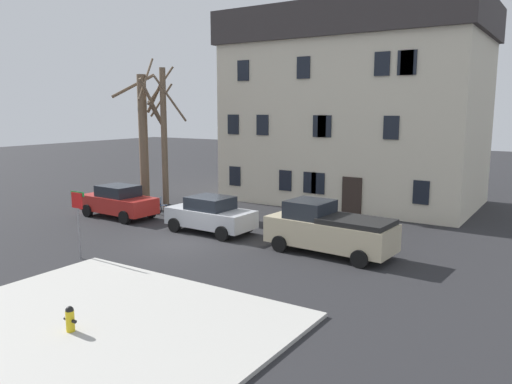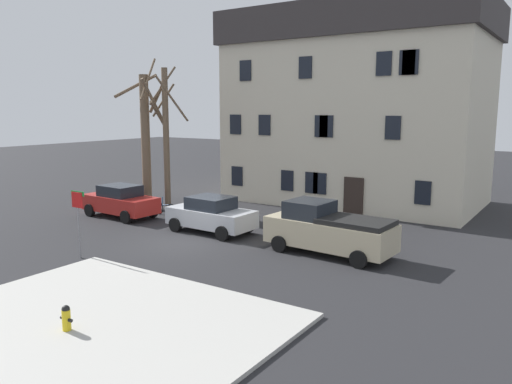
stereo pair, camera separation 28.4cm
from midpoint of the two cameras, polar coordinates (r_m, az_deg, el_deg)
The scene contains 11 objects.
ground_plane at distance 22.20m, azimuth -7.86°, elevation -5.68°, with size 120.00×120.00×0.00m, color #262628.
sidewalk_slab at distance 14.45m, azimuth -17.73°, elevation -14.24°, with size 9.73×8.11×0.12m, color #B7B5AD.
building_main at distance 32.03m, azimuth 11.60°, elevation 9.44°, with size 15.19×9.08×11.58m.
tree_bare_near at distance 29.53m, azimuth -12.06°, elevation 6.17°, with size 2.95×2.72×7.81m.
tree_bare_mid at distance 28.80m, azimuth -9.95°, elevation 6.57°, with size 2.60×2.44×8.59m.
car_red_sedan at distance 27.83m, azimuth -14.84°, elevation -1.01°, with size 4.41×2.15×1.73m.
car_silver_sedan at distance 23.65m, azimuth -4.77°, elevation -2.56°, with size 4.29×2.20×1.71m.
pickup_truck_beige at distance 20.28m, azimuth 8.61°, elevation -4.22°, with size 5.27×2.41×2.08m.
fire_hydrant at distance 14.09m, azimuth -20.17°, elevation -13.20°, with size 0.42×0.22×0.67m.
street_sign_pole at distance 20.43m, azimuth -19.17°, elevation -2.09°, with size 0.76×0.07×2.65m.
bicycle_leaning at distance 27.80m, azimuth -9.98°, elevation -1.89°, with size 1.75×0.22×1.03m.
Camera 2 is at (14.39, -15.93, 5.75)m, focal length 35.26 mm.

